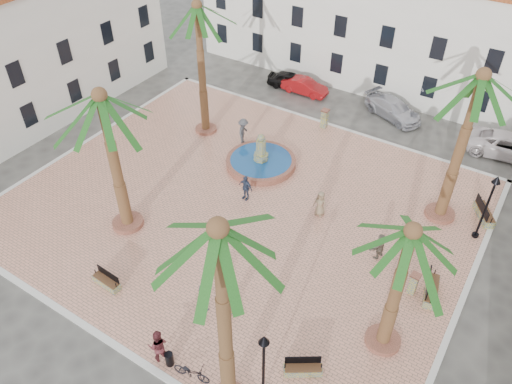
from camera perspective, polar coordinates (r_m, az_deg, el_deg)
ground at (r=29.88m, az=-1.62°, el=-1.70°), size 120.00×120.00×0.00m
plaza at (r=29.83m, az=-1.62°, el=-1.59°), size 26.00×22.00×0.15m
kerb_n at (r=37.63m, az=7.83°, el=7.79°), size 26.30×0.30×0.16m
kerb_s at (r=24.60m, az=-16.61°, el=-15.92°), size 26.30×0.30×0.16m
kerb_e at (r=26.96m, az=22.50°, el=-11.33°), size 0.30×22.30×0.16m
kerb_w at (r=37.29m, az=-18.54°, el=5.61°), size 0.30×22.30×0.16m
building_north at (r=43.17m, az=14.00°, el=18.29°), size 30.40×7.40×9.50m
building_west at (r=39.56m, az=-26.03°, el=13.90°), size 6.40×24.40×10.00m
fountain at (r=32.71m, az=0.56°, el=3.58°), size 4.58×4.58×2.37m
palm_nw at (r=32.90m, az=-6.67°, el=18.98°), size 4.97×4.97×9.35m
palm_sw at (r=25.17m, az=-17.06°, el=8.66°), size 5.69×5.69×8.66m
palm_s at (r=14.88m, az=-4.20°, el=-6.79°), size 5.08×5.08×10.14m
palm_e at (r=19.60m, az=17.05°, el=-6.03°), size 5.18×5.18×7.30m
palm_ne at (r=26.71m, az=24.02°, el=10.26°), size 5.53×5.53×9.26m
bench_s at (r=26.40m, az=-16.69°, el=-9.76°), size 1.64×0.58×0.85m
bench_se at (r=22.61m, az=5.37°, el=-19.48°), size 1.64×1.32×0.87m
bench_e at (r=26.33m, az=19.38°, el=-10.52°), size 1.01×2.09×1.06m
bench_ne at (r=31.63m, az=24.60°, el=-2.24°), size 1.56×2.00×1.04m
lamppost_s at (r=19.92m, az=0.89°, el=-18.24°), size 0.44×0.44×4.02m
lamppost_e at (r=28.63m, az=25.20°, el=-0.50°), size 0.46×0.46×4.22m
bollard_se at (r=23.99m, az=-3.06°, el=-12.58°), size 0.45×0.45×1.25m
bollard_n at (r=36.66m, az=7.84°, el=8.35°), size 0.52×0.52×1.44m
bollard_e at (r=25.87m, az=17.56°, el=-9.91°), size 0.49×0.49×1.28m
litter_bin at (r=22.93m, az=-9.88°, el=-18.29°), size 0.37×0.37×0.72m
cyclist_a at (r=24.03m, az=-6.00°, el=-11.81°), size 0.69×0.50×1.75m
bicycle_a at (r=22.38m, az=-7.38°, el=-19.72°), size 1.78×0.88×0.89m
cyclist_b at (r=22.70m, az=-11.12°, el=-16.85°), size 1.13×1.09×1.84m
pedestrian_fountain_a at (r=28.85m, az=7.36°, el=-1.32°), size 0.84×0.58×1.63m
pedestrian_fountain_b at (r=29.71m, az=-1.21°, el=0.52°), size 1.02×0.52×1.67m
pedestrian_north at (r=34.42m, az=-1.45°, el=6.92°), size 1.05×1.41×1.94m
pedestrian_east at (r=27.01m, az=14.00°, el=-6.01°), size 0.85×1.51×1.55m
car_black at (r=42.15m, az=3.92°, el=12.64°), size 3.96×2.23×1.27m
car_red at (r=41.32m, az=5.60°, el=11.93°), size 3.78×1.36×1.24m
car_silver at (r=39.26m, az=15.41°, el=9.16°), size 5.12×3.65×1.38m
car_white at (r=37.69m, az=27.05°, el=4.72°), size 5.80×3.16×1.54m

